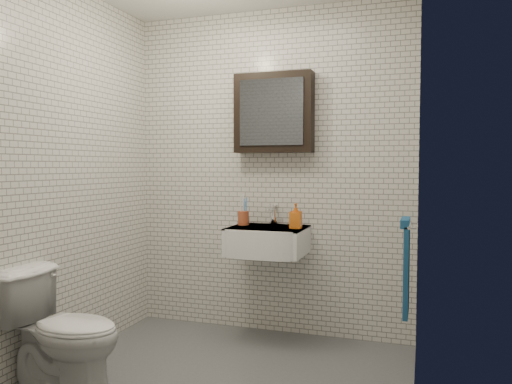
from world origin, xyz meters
TOP-DOWN VIEW (x-y plane):
  - ground at (0.00, 0.00)m, footprint 2.20×2.00m
  - room_shell at (0.00, 0.00)m, footprint 2.22×2.02m
  - washbasin at (0.05, 0.73)m, footprint 0.55×0.50m
  - faucet at (0.05, 0.93)m, footprint 0.06×0.20m
  - mirror_cabinet at (0.05, 0.93)m, footprint 0.60×0.15m
  - towel_rail at (1.04, 0.35)m, footprint 0.09×0.30m
  - toothbrush_cup at (-0.16, 0.84)m, footprint 0.11×0.11m
  - soap_bottle at (0.27, 0.76)m, footprint 0.09×0.09m
  - toilet at (-0.80, -0.42)m, footprint 0.71×0.42m

SIDE VIEW (x-z plane):
  - ground at x=0.00m, z-range 0.00..0.01m
  - toilet at x=-0.80m, z-range 0.00..0.72m
  - towel_rail at x=1.04m, z-range 0.43..1.01m
  - washbasin at x=0.05m, z-range 0.66..0.86m
  - toothbrush_cup at x=-0.16m, z-range 0.79..1.03m
  - faucet at x=0.05m, z-range 0.84..0.99m
  - soap_bottle at x=0.27m, z-range 0.85..1.03m
  - room_shell at x=0.00m, z-range 0.21..2.72m
  - mirror_cabinet at x=0.05m, z-range 1.40..2.00m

